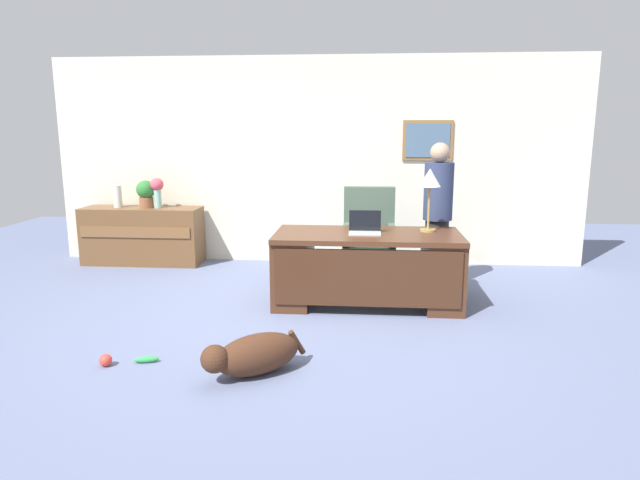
# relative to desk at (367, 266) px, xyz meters

# --- Properties ---
(ground_plane) EXTENTS (12.00, 12.00, 0.00)m
(ground_plane) POSITION_rel_desk_xyz_m (-0.69, -0.72, -0.40)
(ground_plane) COLOR slate
(back_wall) EXTENTS (7.00, 0.16, 2.70)m
(back_wall) POSITION_rel_desk_xyz_m (-0.68, 1.88, 0.95)
(back_wall) COLOR beige
(back_wall) RESTS_ON ground_plane
(desk) EXTENTS (1.87, 0.87, 0.74)m
(desk) POSITION_rel_desk_xyz_m (0.00, 0.00, 0.00)
(desk) COLOR #4C2B19
(desk) RESTS_ON ground_plane
(credenza) EXTENTS (1.56, 0.50, 0.75)m
(credenza) POSITION_rel_desk_xyz_m (-2.98, 1.53, -0.03)
(credenza) COLOR brown
(credenza) RESTS_ON ground_plane
(armchair) EXTENTS (0.60, 0.59, 1.10)m
(armchair) POSITION_rel_desk_xyz_m (0.02, 0.90, 0.09)
(armchair) COLOR #475B4C
(armchair) RESTS_ON ground_plane
(person_standing) EXTENTS (0.32, 0.32, 1.63)m
(person_standing) POSITION_rel_desk_xyz_m (0.77, 0.70, 0.43)
(person_standing) COLOR #262323
(person_standing) RESTS_ON ground_plane
(dog_lying) EXTENTS (0.72, 0.64, 0.30)m
(dog_lying) POSITION_rel_desk_xyz_m (-0.83, -1.72, -0.25)
(dog_lying) COLOR #472819
(dog_lying) RESTS_ON ground_plane
(laptop) EXTENTS (0.32, 0.22, 0.22)m
(laptop) POSITION_rel_desk_xyz_m (-0.03, 0.02, 0.39)
(laptop) COLOR #B2B5BA
(laptop) RESTS_ON desk
(desk_lamp) EXTENTS (0.22, 0.22, 0.64)m
(desk_lamp) POSITION_rel_desk_xyz_m (0.62, 0.18, 0.84)
(desk_lamp) COLOR #9E8447
(desk_lamp) RESTS_ON desk
(vase_with_flowers) EXTENTS (0.17, 0.17, 0.39)m
(vase_with_flowers) POSITION_rel_desk_xyz_m (-2.75, 1.53, 0.60)
(vase_with_flowers) COLOR #92C6B8
(vase_with_flowers) RESTS_ON credenza
(vase_empty) EXTENTS (0.11, 0.11, 0.29)m
(vase_empty) POSITION_rel_desk_xyz_m (-3.29, 1.53, 0.49)
(vase_empty) COLOR silver
(vase_empty) RESTS_ON credenza
(potted_plant) EXTENTS (0.24, 0.24, 0.36)m
(potted_plant) POSITION_rel_desk_xyz_m (-2.90, 1.53, 0.55)
(potted_plant) COLOR brown
(potted_plant) RESTS_ON credenza
(dog_toy_ball) EXTENTS (0.09, 0.09, 0.09)m
(dog_toy_ball) POSITION_rel_desk_xyz_m (-1.97, -1.67, -0.36)
(dog_toy_ball) COLOR #E53F33
(dog_toy_ball) RESTS_ON ground_plane
(dog_toy_bone) EXTENTS (0.19, 0.09, 0.05)m
(dog_toy_bone) POSITION_rel_desk_xyz_m (-1.69, -1.59, -0.38)
(dog_toy_bone) COLOR green
(dog_toy_bone) RESTS_ON ground_plane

